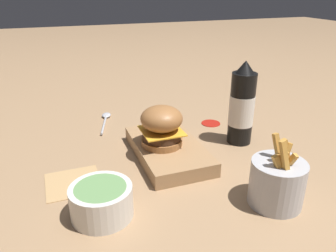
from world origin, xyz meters
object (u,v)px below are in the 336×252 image
fries_basket (277,182)px  spoon (106,118)px  burger (162,126)px  side_bowl (101,201)px  ketchup_bottle (242,107)px  serving_board (168,150)px

fries_basket → spoon: 0.62m
burger → side_bowl: burger is taller
fries_basket → spoon: size_ratio=0.88×
burger → ketchup_bottle: (0.01, -0.24, 0.02)m
fries_basket → side_bowl: (0.08, 0.34, -0.02)m
burger → spoon: bearing=17.0°
serving_board → ketchup_bottle: size_ratio=1.19×
burger → side_bowl: size_ratio=0.87×
fries_basket → serving_board: bearing=27.8°
ketchup_bottle → fries_basket: size_ratio=1.52×
serving_board → burger: 0.07m
serving_board → ketchup_bottle: 0.24m
spoon → serving_board: bearing=-144.9°
serving_board → burger: bearing=80.7°
serving_board → fries_basket: fries_basket is taller
side_bowl → ketchup_bottle: bearing=-65.5°
ketchup_bottle → fries_basket: (-0.27, 0.08, -0.06)m
serving_board → fries_basket: 0.30m
side_bowl → burger: bearing=-45.6°
spoon → side_bowl: bearing=-175.3°
serving_board → spoon: size_ratio=1.61×
burger → fries_basket: 0.31m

